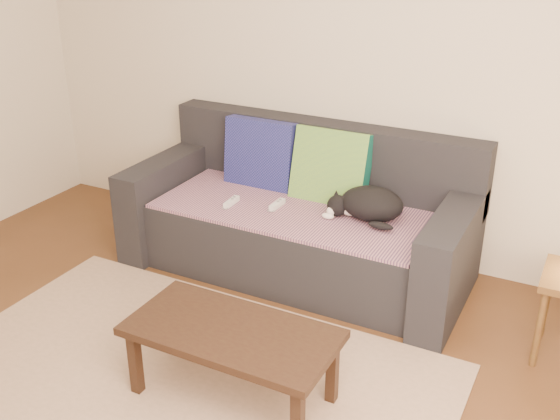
{
  "coord_description": "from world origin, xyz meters",
  "views": [
    {
      "loc": [
        1.58,
        -1.76,
        2.05
      ],
      "look_at": [
        0.05,
        1.2,
        0.55
      ],
      "focal_mm": 42.0,
      "sensor_mm": 36.0,
      "label": 1
    }
  ],
  "objects": [
    {
      "name": "wii_remote_a",
      "position": [
        -0.37,
        1.36,
        0.46
      ],
      "size": [
        0.04,
        0.15,
        0.03
      ],
      "primitive_type": "cube",
      "rotation": [
        0.0,
        0.0,
        1.62
      ],
      "color": "white",
      "rests_on": "throw_blanket"
    },
    {
      "name": "cushion_navy",
      "position": [
        -0.37,
        1.74,
        0.63
      ],
      "size": [
        0.48,
        0.17,
        0.49
      ],
      "primitive_type": "cube",
      "rotation": [
        -0.12,
        0.0,
        0.0
      ],
      "color": "navy",
      "rests_on": "throw_blanket"
    },
    {
      "name": "sofa",
      "position": [
        0.0,
        1.57,
        0.31
      ],
      "size": [
        2.1,
        0.94,
        0.87
      ],
      "color": "#232328",
      "rests_on": "ground"
    },
    {
      "name": "ground",
      "position": [
        0.0,
        0.0,
        0.0
      ],
      "size": [
        4.5,
        4.5,
        0.0
      ],
      "primitive_type": "plane",
      "color": "brown",
      "rests_on": "ground"
    },
    {
      "name": "throw_blanket",
      "position": [
        0.0,
        1.48,
        0.43
      ],
      "size": [
        1.66,
        0.74,
        0.02
      ],
      "primitive_type": "cube",
      "color": "#462B52",
      "rests_on": "sofa"
    },
    {
      "name": "coffee_table",
      "position": [
        0.27,
        0.3,
        0.33
      ],
      "size": [
        0.94,
        0.47,
        0.38
      ],
      "color": "black",
      "rests_on": "rug"
    },
    {
      "name": "cat",
      "position": [
        0.45,
        1.54,
        0.53
      ],
      "size": [
        0.49,
        0.38,
        0.19
      ],
      "rotation": [
        0.0,
        0.0,
        -0.34
      ],
      "color": "black",
      "rests_on": "throw_blanket"
    },
    {
      "name": "cushion_green",
      "position": [
        0.12,
        1.74,
        0.63
      ],
      "size": [
        0.48,
        0.24,
        0.49
      ],
      "primitive_type": "cube",
      "rotation": [
        -0.27,
        0.0,
        0.0
      ],
      "color": "#0D584E",
      "rests_on": "throw_blanket"
    },
    {
      "name": "back_wall",
      "position": [
        0.0,
        2.0,
        1.3
      ],
      "size": [
        4.5,
        0.04,
        2.6
      ],
      "primitive_type": "cube",
      "color": "beige",
      "rests_on": "ground"
    },
    {
      "name": "wii_remote_b",
      "position": [
        -0.1,
        1.45,
        0.46
      ],
      "size": [
        0.04,
        0.15,
        0.03
      ],
      "primitive_type": "cube",
      "rotation": [
        0.0,
        0.0,
        1.56
      ],
      "color": "white",
      "rests_on": "throw_blanket"
    },
    {
      "name": "rug",
      "position": [
        0.0,
        0.15,
        0.01
      ],
      "size": [
        2.5,
        1.8,
        0.01
      ],
      "primitive_type": "cube",
      "color": "tan",
      "rests_on": "ground"
    }
  ]
}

